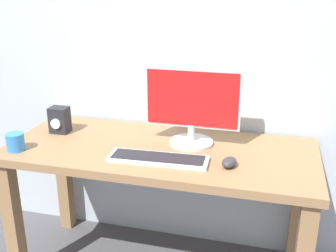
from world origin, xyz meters
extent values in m
cube|color=#936D47|center=(0.00, 0.00, 0.73)|extent=(1.55, 0.66, 0.04)
cube|color=#936D47|center=(-0.71, -0.27, 0.35)|extent=(0.07, 0.07, 0.71)
cube|color=#936D47|center=(-0.71, 0.27, 0.35)|extent=(0.07, 0.07, 0.71)
cube|color=#936D47|center=(0.71, 0.27, 0.35)|extent=(0.07, 0.07, 0.71)
cylinder|color=silver|center=(0.14, 0.09, 0.75)|extent=(0.22, 0.22, 0.02)
cylinder|color=silver|center=(0.14, 0.09, 0.81)|extent=(0.04, 0.04, 0.08)
cube|color=silver|center=(0.14, 0.10, 0.99)|extent=(0.48, 0.02, 0.30)
cube|color=red|center=(0.14, 0.09, 0.99)|extent=(0.46, 0.01, 0.28)
cube|color=silver|center=(0.03, -0.15, 0.76)|extent=(0.47, 0.16, 0.02)
cube|color=#232328|center=(0.03, -0.15, 0.77)|extent=(0.44, 0.13, 0.00)
ellipsoid|color=#333338|center=(0.36, -0.13, 0.77)|extent=(0.08, 0.10, 0.04)
cube|color=#232328|center=(-0.59, 0.07, 0.82)|extent=(0.10, 0.08, 0.14)
cylinder|color=silver|center=(-0.59, 0.03, 0.81)|extent=(0.05, 0.01, 0.05)
cylinder|color=#337FD8|center=(-0.68, -0.21, 0.79)|extent=(0.09, 0.09, 0.09)
camera|label=1|loc=(0.53, -1.82, 1.56)|focal=44.02mm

